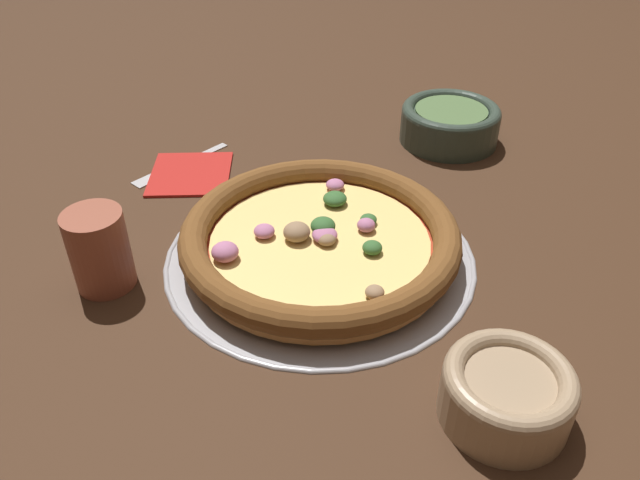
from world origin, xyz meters
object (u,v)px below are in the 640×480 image
at_px(drinking_cup, 99,250).
at_px(fork, 176,166).
at_px(pizza_tray, 320,255).
at_px(bowl_far, 450,122).
at_px(napkin, 190,173).
at_px(bowl_near, 507,392).
at_px(pizza, 320,238).

xyz_separation_m(drinking_cup, fork, (-0.04, 0.26, -0.04)).
height_order(pizza_tray, bowl_far, bowl_far).
bearing_deg(fork, napkin, 89.76).
bearing_deg(fork, drinking_cup, 35.44).
bearing_deg(bowl_far, drinking_cup, -127.84).
bearing_deg(napkin, drinking_cup, -88.58).
bearing_deg(bowl_near, fork, 143.96).
bearing_deg(pizza, bowl_far, 70.02).
relative_size(pizza, fork, 2.11).
distance_m(bowl_far, napkin, 0.41).
bearing_deg(bowl_far, pizza_tray, -109.93).
distance_m(bowl_far, fork, 0.43).
height_order(bowl_near, fork, bowl_near).
height_order(bowl_far, napkin, bowl_far).
bearing_deg(bowl_far, fork, -154.38).
relative_size(bowl_far, fork, 0.98).
distance_m(pizza, bowl_far, 0.37).
height_order(bowl_near, napkin, bowl_near).
distance_m(bowl_near, fork, 0.59).
height_order(pizza, fork, pizza).
height_order(bowl_near, bowl_far, bowl_far).
bearing_deg(napkin, pizza, -32.01).
height_order(drinking_cup, fork, drinking_cup).
distance_m(pizza_tray, pizza, 0.02).
xyz_separation_m(bowl_far, drinking_cup, (-0.35, -0.45, 0.01)).
height_order(pizza_tray, fork, pizza_tray).
bearing_deg(napkin, pizza_tray, -32.00).
bearing_deg(bowl_far, napkin, -150.60).
height_order(pizza, napkin, pizza).
relative_size(bowl_far, napkin, 1.03).
relative_size(bowl_near, drinking_cup, 1.24).
xyz_separation_m(bowl_near, fork, (-0.47, 0.35, -0.03)).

